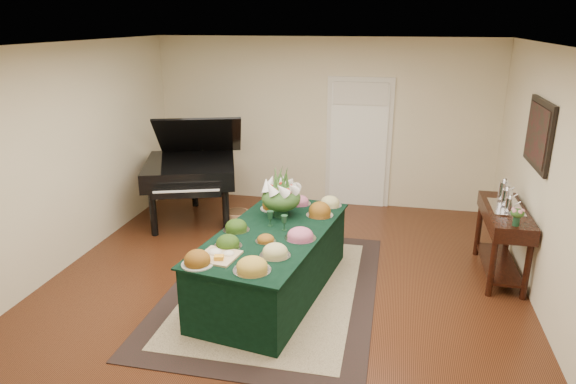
% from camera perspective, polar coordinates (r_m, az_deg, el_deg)
% --- Properties ---
extents(ground, '(6.00, 6.00, 0.00)m').
position_cam_1_polar(ground, '(6.09, -0.60, -10.30)').
color(ground, black).
rests_on(ground, ground).
extents(area_rug, '(2.32, 3.24, 0.01)m').
position_cam_1_polar(area_rug, '(6.00, -1.69, -10.69)').
color(area_rug, black).
rests_on(area_rug, ground).
extents(kitchen_doorway, '(1.05, 0.07, 2.10)m').
position_cam_1_polar(kitchen_doorway, '(8.41, 7.83, 5.24)').
color(kitchen_doorway, silver).
rests_on(kitchen_doorway, ground).
extents(buffet_table, '(1.44, 2.44, 0.75)m').
position_cam_1_polar(buffet_table, '(5.77, -1.70, -7.81)').
color(buffet_table, black).
rests_on(buffet_table, ground).
extents(food_platters, '(1.31, 2.23, 0.13)m').
position_cam_1_polar(food_platters, '(5.61, -1.50, -3.89)').
color(food_platters, '#A7B1A7').
rests_on(food_platters, buffet_table).
extents(cutting_board, '(0.42, 0.42, 0.10)m').
position_cam_1_polar(cutting_board, '(5.08, -7.65, -6.78)').
color(cutting_board, tan).
rests_on(cutting_board, buffet_table).
extents(green_goblets, '(0.26, 0.17, 0.18)m').
position_cam_1_polar(green_goblets, '(5.68, -1.21, -3.18)').
color(green_goblets, '#163721').
rests_on(green_goblets, buffet_table).
extents(floral_centerpiece, '(0.48, 0.48, 0.48)m').
position_cam_1_polar(floral_centerpiece, '(5.96, -0.77, -0.13)').
color(floral_centerpiece, '#163721').
rests_on(floral_centerpiece, buffet_table).
extents(grand_piano, '(1.69, 1.88, 1.64)m').
position_cam_1_polar(grand_piano, '(7.84, -10.73, 2.50)').
color(grand_piano, black).
rests_on(grand_piano, ground).
extents(wicker_basket, '(0.37, 0.37, 0.23)m').
position_cam_1_polar(wicker_basket, '(7.72, -5.67, -2.99)').
color(wicker_basket, '#94623B').
rests_on(wicker_basket, ground).
extents(mahogany_sideboard, '(0.45, 1.29, 0.86)m').
position_cam_1_polar(mahogany_sideboard, '(6.55, 22.88, -3.31)').
color(mahogany_sideboard, black).
rests_on(mahogany_sideboard, ground).
extents(tea_service, '(0.34, 0.58, 0.30)m').
position_cam_1_polar(tea_service, '(6.51, 23.12, -0.55)').
color(tea_service, silver).
rests_on(tea_service, mahogany_sideboard).
extents(pink_bouquet, '(0.16, 0.16, 0.20)m').
position_cam_1_polar(pink_bouquet, '(5.96, 24.13, -2.22)').
color(pink_bouquet, '#163721').
rests_on(pink_bouquet, mahogany_sideboard).
extents(wall_painting, '(0.05, 0.95, 0.75)m').
position_cam_1_polar(wall_painting, '(6.31, 26.10, 5.80)').
color(wall_painting, black).
rests_on(wall_painting, ground).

